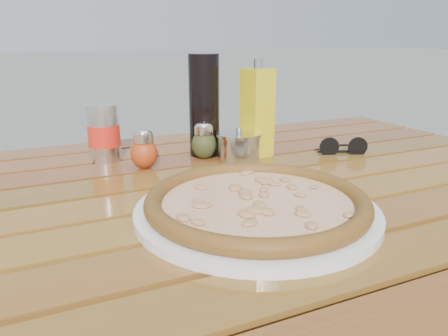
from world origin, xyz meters
name	(u,v)px	position (x,y,z in m)	size (l,w,h in m)	color
table	(229,227)	(0.00, 0.00, 0.67)	(1.40, 0.90, 0.75)	#3A230D
plate	(257,211)	(-0.02, -0.13, 0.76)	(0.36, 0.36, 0.01)	white
pizza	(257,201)	(-0.02, -0.13, 0.77)	(0.38, 0.38, 0.03)	#FFDFB6
pepper_shaker	(144,150)	(-0.10, 0.18, 0.79)	(0.07, 0.07, 0.08)	#C34016
oregano_shaker	(204,141)	(0.03, 0.20, 0.79)	(0.06, 0.06, 0.08)	#3D451B
dark_bottle	(204,106)	(0.05, 0.22, 0.86)	(0.07, 0.07, 0.22)	black
soda_can	(104,134)	(-0.16, 0.27, 0.81)	(0.08, 0.08, 0.12)	silver
olive_oil_cruet	(257,112)	(0.15, 0.17, 0.85)	(0.06, 0.06, 0.21)	gold
parmesan_tin	(239,146)	(0.10, 0.15, 0.78)	(0.11, 0.11, 0.07)	silver
sunglasses	(343,148)	(0.33, 0.09, 0.77)	(0.11, 0.06, 0.04)	black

